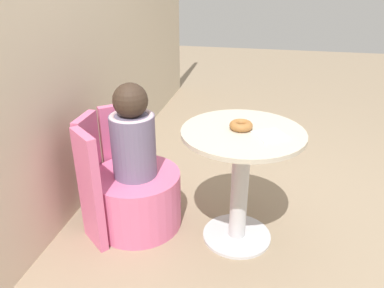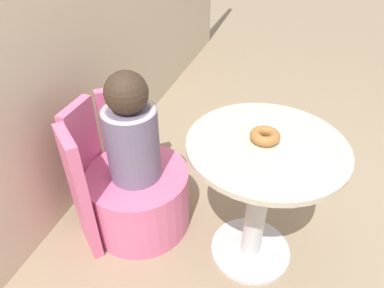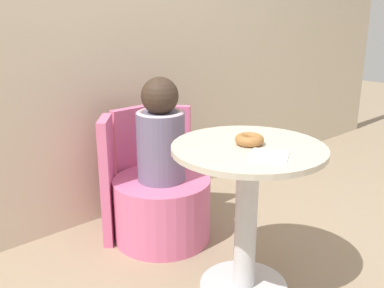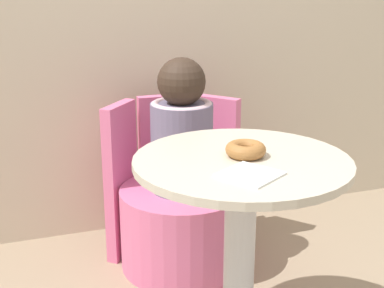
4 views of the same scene
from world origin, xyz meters
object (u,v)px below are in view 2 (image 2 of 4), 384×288
(donut, at_px, (265,136))
(round_table, at_px, (261,183))
(child_figure, at_px, (131,132))
(tub_chair, at_px, (140,198))

(donut, bearing_deg, round_table, -140.92)
(round_table, relative_size, child_figure, 1.24)
(tub_chair, bearing_deg, donut, -89.18)
(tub_chair, relative_size, child_figure, 0.96)
(round_table, bearing_deg, child_figure, 89.20)
(donut, bearing_deg, tub_chair, 90.82)
(child_figure, bearing_deg, tub_chair, 0.00)
(round_table, xyz_separation_m, tub_chair, (0.01, 0.63, -0.30))
(child_figure, relative_size, donut, 4.52)
(child_figure, bearing_deg, donut, -89.18)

